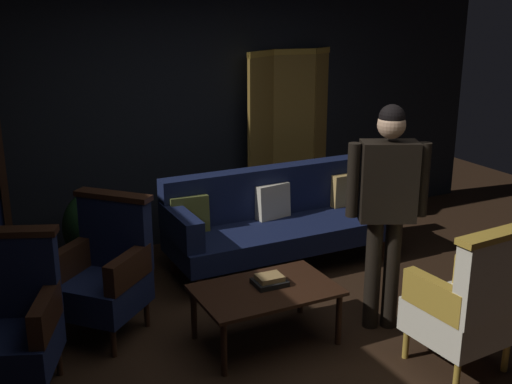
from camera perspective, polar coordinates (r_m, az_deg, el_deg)
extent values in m
plane|color=black|center=(4.72, 4.49, -13.71)|extent=(10.00, 10.00, 0.00)
cube|color=black|center=(6.35, -6.76, 7.81)|extent=(7.20, 0.10, 2.80)
cube|color=olive|center=(6.59, 0.45, 4.26)|extent=(0.41, 0.26, 1.90)
cube|color=#B78E33|center=(6.45, 0.47, 12.27)|extent=(0.41, 0.27, 0.06)
cube|color=olive|center=(6.85, 3.33, 4.73)|extent=(0.46, 0.12, 1.90)
cube|color=#B78E33|center=(6.71, 3.46, 12.43)|extent=(0.46, 0.13, 0.06)
cube|color=olive|center=(7.11, 6.10, 5.13)|extent=(0.42, 0.24, 1.90)
cube|color=#B78E33|center=(6.98, 6.34, 12.54)|extent=(0.43, 0.25, 0.06)
cube|color=black|center=(5.81, -21.90, 2.03)|extent=(0.06, 0.32, 2.05)
cylinder|color=black|center=(5.34, -5.10, -8.51)|extent=(0.07, 0.07, 0.22)
cylinder|color=black|center=(6.22, 11.43, -4.98)|extent=(0.07, 0.07, 0.22)
cylinder|color=black|center=(5.85, -7.29, -6.21)|extent=(0.07, 0.07, 0.22)
cylinder|color=black|center=(6.67, 8.28, -3.29)|extent=(0.07, 0.07, 0.22)
cube|color=#111938|center=(5.88, 2.39, -3.76)|extent=(2.10, 0.76, 0.20)
cube|color=#111938|center=(6.03, 1.00, 0.11)|extent=(2.10, 0.18, 0.46)
cube|color=#111938|center=(5.42, -6.70, -3.12)|extent=(0.16, 0.68, 0.26)
cube|color=#111938|center=(6.32, 10.22, -0.33)|extent=(0.16, 0.68, 0.26)
cube|color=#4C5123|center=(5.64, -5.98, -2.07)|extent=(0.35, 0.17, 0.35)
cube|color=beige|center=(5.96, 1.49, -0.91)|extent=(0.36, 0.18, 0.35)
cube|color=tan|center=(6.38, 8.08, 0.14)|extent=(0.35, 0.14, 0.34)
cylinder|color=black|center=(4.31, -2.89, -13.84)|extent=(0.04, 0.04, 0.39)
cylinder|color=black|center=(4.69, 7.41, -11.21)|extent=(0.04, 0.04, 0.39)
cylinder|color=black|center=(4.75, -5.58, -10.79)|extent=(0.04, 0.04, 0.39)
cylinder|color=black|center=(5.10, 4.00, -8.69)|extent=(0.04, 0.04, 0.39)
cube|color=black|center=(4.60, 0.88, -8.76)|extent=(1.00, 0.64, 0.03)
cylinder|color=#B78E33|center=(4.95, 17.23, -11.45)|extent=(0.04, 0.04, 0.22)
cylinder|color=#B78E33|center=(4.65, 13.27, -13.05)|extent=(0.04, 0.04, 0.22)
cylinder|color=#B78E33|center=(4.70, 21.43, -13.52)|extent=(0.04, 0.04, 0.22)
cylinder|color=#B78E33|center=(4.39, 17.52, -15.43)|extent=(0.04, 0.04, 0.22)
cube|color=beige|center=(4.56, 17.62, -10.82)|extent=(0.60, 0.60, 0.24)
cube|color=beige|center=(4.26, 20.38, -7.29)|extent=(0.57, 0.16, 0.54)
cube|color=#B78E33|center=(4.15, 20.79, -3.63)|extent=(0.61, 0.17, 0.04)
cube|color=#B78E33|center=(4.63, 19.90, -7.44)|extent=(0.12, 0.50, 0.22)
cube|color=#B78E33|center=(4.29, 15.71, -8.99)|extent=(0.12, 0.50, 0.22)
cylinder|color=black|center=(4.55, -17.22, -14.16)|extent=(0.04, 0.04, 0.22)
cube|color=#111938|center=(4.30, -21.22, -12.96)|extent=(0.73, 0.73, 0.24)
cube|color=#111938|center=(4.33, -20.93, -6.96)|extent=(0.56, 0.32, 0.54)
cube|color=black|center=(4.22, -21.34, -3.36)|extent=(0.60, 0.35, 0.04)
cube|color=black|center=(4.13, -18.33, -10.31)|extent=(0.27, 0.50, 0.22)
cylinder|color=black|center=(4.90, -17.26, -11.76)|extent=(0.04, 0.04, 0.22)
cylinder|color=black|center=(4.66, -12.64, -12.99)|extent=(0.04, 0.04, 0.22)
cylinder|color=black|center=(5.22, -14.18, -9.61)|extent=(0.04, 0.04, 0.22)
cylinder|color=black|center=(4.99, -9.74, -10.61)|extent=(0.04, 0.04, 0.22)
cube|color=#111938|center=(4.83, -13.65, -8.80)|extent=(0.79, 0.79, 0.24)
cube|color=#111938|center=(4.86, -12.46, -3.58)|extent=(0.47, 0.49, 0.54)
cube|color=black|center=(4.76, -12.68, -0.31)|extent=(0.50, 0.53, 0.04)
cube|color=black|center=(4.87, -16.19, -5.83)|extent=(0.43, 0.41, 0.22)
cube|color=black|center=(4.62, -11.35, -6.77)|extent=(0.43, 0.41, 0.22)
cylinder|color=black|center=(4.90, 12.02, -7.17)|extent=(0.12, 0.12, 0.86)
cylinder|color=black|center=(4.87, 10.40, -7.23)|extent=(0.12, 0.12, 0.86)
cube|color=maroon|center=(4.71, 11.54, -1.98)|extent=(0.36, 0.28, 0.09)
cube|color=black|center=(4.64, 11.72, 0.94)|extent=(0.45, 0.36, 0.58)
cube|color=white|center=(4.73, 11.45, 1.65)|extent=(0.13, 0.07, 0.41)
cube|color=maroon|center=(4.68, 11.60, 4.39)|extent=(0.09, 0.06, 0.04)
cylinder|color=black|center=(4.70, 14.70, 1.07)|extent=(0.09, 0.09, 0.54)
cylinder|color=black|center=(4.58, 8.68, 1.05)|extent=(0.09, 0.09, 0.54)
sphere|color=tan|center=(4.54, 12.03, 5.92)|extent=(0.20, 0.20, 0.20)
sphere|color=black|center=(4.53, 12.07, 6.54)|extent=(0.18, 0.18, 0.18)
cylinder|color=brown|center=(5.75, -13.82, -6.73)|extent=(0.28, 0.28, 0.28)
ellipsoid|color=#193D19|center=(5.60, -14.10, -3.04)|extent=(0.56, 0.56, 0.65)
cube|color=black|center=(4.64, 1.22, -8.09)|extent=(0.24, 0.20, 0.04)
cube|color=#9E7A47|center=(4.62, 1.22, -7.67)|extent=(0.19, 0.15, 0.04)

